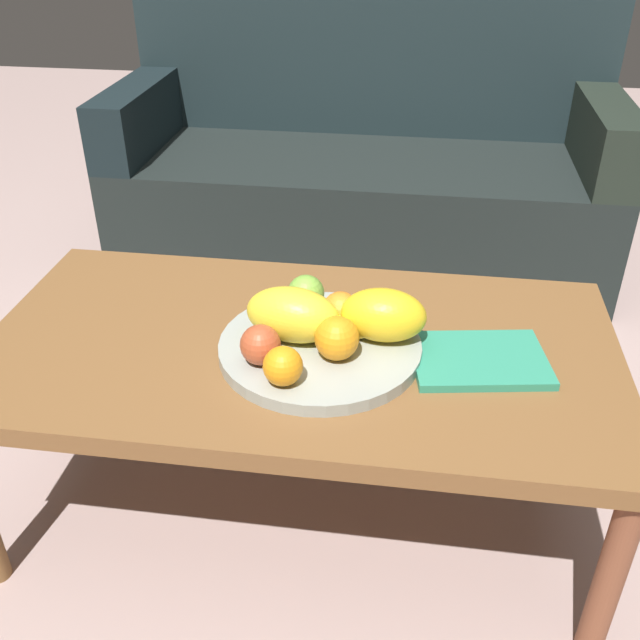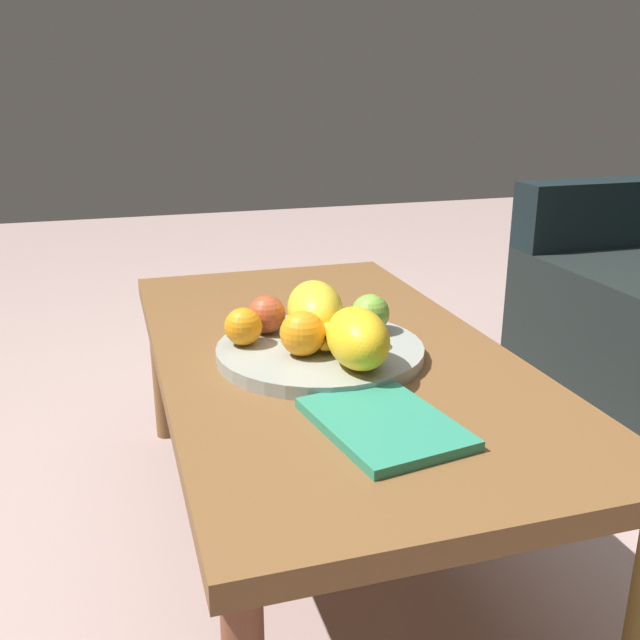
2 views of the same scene
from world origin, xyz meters
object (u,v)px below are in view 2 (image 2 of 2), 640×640
orange_right (303,333)px  magazine (384,423)px  coffee_table (329,368)px  apple_left (267,315)px  apple_front (370,313)px  melon_large_front (315,310)px  orange_front (358,329)px  fruit_bowl (320,352)px  orange_left (243,327)px  banana_bunch (339,332)px  melon_smaller_beside (356,338)px

orange_right → magazine: 0.28m
coffee_table → apple_left: bearing=-114.9°
orange_right → apple_front: 0.18m
melon_large_front → orange_front: size_ratio=2.49×
fruit_bowl → apple_left: 0.14m
fruit_bowl → orange_left: bearing=-107.9°
apple_front → magazine: 0.37m
orange_left → apple_left: bearing=133.6°
coffee_table → apple_front: (-0.00, 0.08, 0.11)m
orange_front → banana_bunch: orange_front is taller
melon_smaller_beside → orange_front: 0.09m
fruit_bowl → apple_front: (-0.05, 0.12, 0.05)m
orange_left → melon_smaller_beside: bearing=45.9°
orange_right → apple_left: orange_right is taller
orange_front → banana_bunch: 0.04m
fruit_bowl → magazine: 0.30m
apple_front → apple_left: bearing=-104.7°
banana_bunch → magazine: (0.29, -0.02, -0.04)m
orange_front → magazine: 0.28m
melon_large_front → apple_front: 0.11m
melon_large_front → banana_bunch: 0.07m
fruit_bowl → apple_left: apple_left is taller
melon_smaller_beside → apple_left: bearing=-152.9°
coffee_table → fruit_bowl: (0.05, -0.03, 0.06)m
melon_large_front → apple_front: bearing=86.5°
orange_front → banana_bunch: bearing=-125.4°
magazine → melon_smaller_beside: bearing=164.2°
orange_right → orange_left: bearing=-131.6°
banana_bunch → magazine: 0.30m
melon_smaller_beside → apple_front: (-0.16, 0.09, -0.01)m
melon_large_front → orange_left: melon_large_front is taller
fruit_bowl → orange_right: orange_right is taller
melon_smaller_beside → orange_right: 0.11m
melon_smaller_beside → melon_large_front: bearing=-172.1°
melon_smaller_beside → apple_left: 0.24m
apple_left → apple_front: bearing=75.3°
melon_large_front → orange_left: bearing=-86.4°
melon_large_front → orange_right: size_ratio=2.21×
melon_large_front → orange_front: 0.10m
melon_large_front → orange_right: bearing=-29.2°
apple_left → magazine: 0.41m
fruit_bowl → orange_front: size_ratio=5.30×
banana_bunch → orange_right: bearing=-70.4°
melon_large_front → orange_front: (0.08, 0.06, -0.02)m
melon_large_front → orange_left: size_ratio=2.57×
orange_right → banana_bunch: 0.08m
magazine → melon_large_front: bearing=171.0°
coffee_table → apple_left: 0.16m
apple_front → apple_left: 0.20m
melon_smaller_beside → orange_front: size_ratio=2.22×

